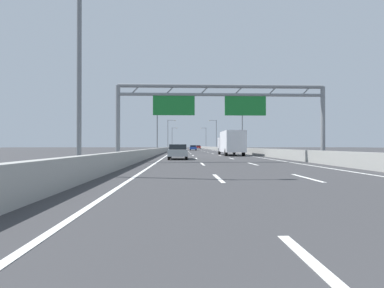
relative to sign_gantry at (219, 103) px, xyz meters
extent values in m
plane|color=#38383A|center=(0.22, 75.33, -4.85)|extent=(260.00, 260.00, 0.00)
cube|color=white|center=(-1.58, -21.17, -4.84)|extent=(0.16, 3.00, 0.01)
cube|color=white|center=(-1.58, -12.17, -4.84)|extent=(0.16, 3.00, 0.01)
cube|color=white|center=(-1.58, -3.17, -4.84)|extent=(0.16, 3.00, 0.01)
cube|color=white|center=(-1.58, 5.83, -4.84)|extent=(0.16, 3.00, 0.01)
cube|color=white|center=(-1.58, 14.83, -4.84)|extent=(0.16, 3.00, 0.01)
cube|color=white|center=(-1.58, 23.83, -4.84)|extent=(0.16, 3.00, 0.01)
cube|color=white|center=(-1.58, 32.83, -4.84)|extent=(0.16, 3.00, 0.01)
cube|color=white|center=(-1.58, 41.83, -4.84)|extent=(0.16, 3.00, 0.01)
cube|color=white|center=(-1.58, 50.83, -4.84)|extent=(0.16, 3.00, 0.01)
cube|color=white|center=(-1.58, 59.83, -4.84)|extent=(0.16, 3.00, 0.01)
cube|color=white|center=(-1.58, 68.83, -4.84)|extent=(0.16, 3.00, 0.01)
cube|color=white|center=(-1.58, 77.83, -4.84)|extent=(0.16, 3.00, 0.01)
cube|color=white|center=(-1.58, 86.83, -4.84)|extent=(0.16, 3.00, 0.01)
cube|color=white|center=(-1.58, 95.83, -4.84)|extent=(0.16, 3.00, 0.01)
cube|color=white|center=(-1.58, 104.83, -4.84)|extent=(0.16, 3.00, 0.01)
cube|color=white|center=(-1.58, 113.83, -4.84)|extent=(0.16, 3.00, 0.01)
cube|color=white|center=(-1.58, 122.83, -4.84)|extent=(0.16, 3.00, 0.01)
cube|color=white|center=(-1.58, 131.83, -4.84)|extent=(0.16, 3.00, 0.01)
cube|color=white|center=(2.02, -12.17, -4.84)|extent=(0.16, 3.00, 0.01)
cube|color=white|center=(2.02, -3.17, -4.84)|extent=(0.16, 3.00, 0.01)
cube|color=white|center=(2.02, 5.83, -4.84)|extent=(0.16, 3.00, 0.01)
cube|color=white|center=(2.02, 14.83, -4.84)|extent=(0.16, 3.00, 0.01)
cube|color=white|center=(2.02, 23.83, -4.84)|extent=(0.16, 3.00, 0.01)
cube|color=white|center=(2.02, 32.83, -4.84)|extent=(0.16, 3.00, 0.01)
cube|color=white|center=(2.02, 41.83, -4.84)|extent=(0.16, 3.00, 0.01)
cube|color=white|center=(2.02, 50.83, -4.84)|extent=(0.16, 3.00, 0.01)
cube|color=white|center=(2.02, 59.83, -4.84)|extent=(0.16, 3.00, 0.01)
cube|color=white|center=(2.02, 68.83, -4.84)|extent=(0.16, 3.00, 0.01)
cube|color=white|center=(2.02, 77.83, -4.84)|extent=(0.16, 3.00, 0.01)
cube|color=white|center=(2.02, 86.83, -4.84)|extent=(0.16, 3.00, 0.01)
cube|color=white|center=(2.02, 95.83, -4.84)|extent=(0.16, 3.00, 0.01)
cube|color=white|center=(2.02, 104.83, -4.84)|extent=(0.16, 3.00, 0.01)
cube|color=white|center=(2.02, 113.83, -4.84)|extent=(0.16, 3.00, 0.01)
cube|color=white|center=(2.02, 122.83, -4.84)|extent=(0.16, 3.00, 0.01)
cube|color=white|center=(2.02, 131.83, -4.84)|extent=(0.16, 3.00, 0.01)
cube|color=white|center=(-5.03, 63.33, -4.84)|extent=(0.16, 176.00, 0.01)
cube|color=white|center=(5.47, 63.33, -4.84)|extent=(0.16, 176.00, 0.01)
cube|color=#9E9E99|center=(-6.68, 85.33, -4.37)|extent=(0.45, 220.00, 0.95)
cube|color=#9E9E99|center=(7.12, 85.33, -4.37)|extent=(0.45, 220.00, 0.95)
cylinder|color=gray|center=(-8.23, 0.00, -1.75)|extent=(0.36, 0.36, 6.20)
cylinder|color=gray|center=(8.67, 0.00, -1.75)|extent=(0.36, 0.36, 6.20)
cylinder|color=gray|center=(0.22, 0.00, 1.35)|extent=(16.91, 0.32, 0.32)
cylinder|color=gray|center=(0.22, 0.00, 0.65)|extent=(16.91, 0.26, 0.26)
cylinder|color=gray|center=(-6.82, 0.00, 1.00)|extent=(0.74, 0.10, 0.74)
cylinder|color=gray|center=(-4.01, 0.00, 1.00)|extent=(0.74, 0.10, 0.74)
cylinder|color=gray|center=(-1.19, 0.00, 1.00)|extent=(0.74, 0.10, 0.74)
cylinder|color=gray|center=(1.63, 0.00, 1.00)|extent=(0.74, 0.10, 0.74)
cylinder|color=gray|center=(4.45, 0.00, 1.00)|extent=(0.74, 0.10, 0.74)
cylinder|color=gray|center=(7.26, 0.00, 1.00)|extent=(0.74, 0.10, 0.74)
cube|color=#19752D|center=(-3.70, 0.00, -0.25)|extent=(3.40, 0.12, 1.60)
cube|color=#19752D|center=(2.18, 0.00, -0.25)|extent=(3.40, 0.12, 1.60)
cylinder|color=slate|center=(-7.48, -11.11, -0.10)|extent=(0.20, 0.20, 9.50)
cylinder|color=slate|center=(-7.48, 28.81, -0.10)|extent=(0.20, 0.20, 9.50)
cylinder|color=slate|center=(-6.38, 28.81, 4.50)|extent=(2.20, 0.12, 0.12)
cube|color=#F2EAC6|center=(-5.28, 28.81, 4.40)|extent=(0.56, 0.28, 0.20)
cylinder|color=slate|center=(7.92, 28.81, -0.10)|extent=(0.20, 0.20, 9.50)
cylinder|color=slate|center=(6.82, 28.81, 4.50)|extent=(2.20, 0.12, 0.12)
cube|color=#F2EAC6|center=(5.72, 28.81, 4.40)|extent=(0.56, 0.28, 0.20)
cylinder|color=slate|center=(-7.48, 68.72, -0.10)|extent=(0.20, 0.20, 9.50)
cylinder|color=slate|center=(-6.38, 68.72, 4.50)|extent=(2.20, 0.12, 0.12)
cube|color=#F2EAC6|center=(-5.28, 68.72, 4.40)|extent=(0.56, 0.28, 0.20)
cylinder|color=slate|center=(7.92, 68.72, -0.10)|extent=(0.20, 0.20, 9.50)
cylinder|color=slate|center=(6.82, 68.72, 4.50)|extent=(2.20, 0.12, 0.12)
cube|color=#F2EAC6|center=(5.72, 68.72, 4.40)|extent=(0.56, 0.28, 0.20)
cylinder|color=slate|center=(-7.48, 108.63, -0.10)|extent=(0.20, 0.20, 9.50)
cylinder|color=slate|center=(-6.38, 108.63, 4.50)|extent=(2.20, 0.12, 0.12)
cube|color=#F2EAC6|center=(-5.28, 108.63, 4.40)|extent=(0.56, 0.28, 0.20)
cylinder|color=slate|center=(7.92, 108.63, -0.10)|extent=(0.20, 0.20, 9.50)
cylinder|color=slate|center=(6.82, 108.63, 4.50)|extent=(2.20, 0.12, 0.12)
cube|color=#F2EAC6|center=(5.72, 108.63, 4.40)|extent=(0.56, 0.28, 0.20)
cube|color=#1E7A38|center=(-3.19, 83.33, -4.17)|extent=(1.87, 4.62, 0.72)
cube|color=black|center=(-3.19, 83.77, -3.59)|extent=(1.65, 2.14, 0.43)
cylinder|color=black|center=(-4.02, 85.09, -4.53)|extent=(0.22, 0.64, 0.64)
cylinder|color=black|center=(-2.37, 85.09, -4.53)|extent=(0.22, 0.64, 0.64)
cylinder|color=black|center=(-4.02, 81.56, -4.53)|extent=(0.22, 0.64, 0.64)
cylinder|color=black|center=(-2.37, 81.56, -4.53)|extent=(0.22, 0.64, 0.64)
cube|color=#A8ADB2|center=(-3.42, 4.61, -4.21)|extent=(1.83, 4.39, 0.63)
cube|color=black|center=(-3.42, 4.35, -3.66)|extent=(1.61, 1.97, 0.48)
cylinder|color=black|center=(-4.23, 6.26, -4.53)|extent=(0.22, 0.64, 0.64)
cylinder|color=black|center=(-2.62, 6.26, -4.53)|extent=(0.22, 0.64, 0.64)
cylinder|color=black|center=(-4.23, 2.96, -4.53)|extent=(0.22, 0.64, 0.64)
cylinder|color=black|center=(-2.62, 2.96, -4.53)|extent=(0.22, 0.64, 0.64)
cube|color=#2347AD|center=(0.04, 56.37, -4.21)|extent=(1.77, 4.31, 0.63)
cube|color=black|center=(0.04, 56.80, -3.66)|extent=(1.55, 1.87, 0.47)
cylinder|color=black|center=(-0.73, 57.98, -4.53)|extent=(0.22, 0.64, 0.64)
cylinder|color=black|center=(0.81, 57.98, -4.53)|extent=(0.22, 0.64, 0.64)
cylinder|color=black|center=(-0.73, 54.77, -4.53)|extent=(0.22, 0.64, 0.64)
cylinder|color=black|center=(0.81, 54.77, -4.53)|extent=(0.22, 0.64, 0.64)
cube|color=red|center=(3.86, 98.67, -4.18)|extent=(1.86, 4.68, 0.70)
cube|color=black|center=(3.86, 99.08, -3.61)|extent=(1.64, 2.19, 0.44)
cylinder|color=black|center=(3.04, 100.46, -4.53)|extent=(0.22, 0.64, 0.64)
cylinder|color=black|center=(4.68, 100.46, -4.53)|extent=(0.22, 0.64, 0.64)
cylinder|color=black|center=(3.04, 96.88, -4.53)|extent=(0.22, 0.64, 0.64)
cylinder|color=black|center=(4.68, 96.88, -4.53)|extent=(0.22, 0.64, 0.64)
cube|color=orange|center=(-3.15, 102.32, -4.22)|extent=(1.77, 4.42, 0.62)
cube|color=black|center=(-3.15, 101.74, -3.64)|extent=(1.56, 1.90, 0.54)
cylinder|color=black|center=(-3.93, 103.98, -4.53)|extent=(0.22, 0.64, 0.64)
cylinder|color=black|center=(-2.37, 103.98, -4.53)|extent=(0.22, 0.64, 0.64)
cylinder|color=black|center=(-3.93, 100.66, -4.53)|extent=(0.22, 0.64, 0.64)
cylinder|color=black|center=(-2.37, 100.66, -4.53)|extent=(0.22, 0.64, 0.64)
cube|color=silver|center=(3.63, 19.03, -3.36)|extent=(2.49, 2.49, 2.01)
cube|color=silver|center=(3.63, 14.49, -2.99)|extent=(2.49, 6.20, 2.75)
cylinder|color=black|center=(2.52, 19.38, -4.37)|extent=(0.28, 0.96, 0.96)
cylinder|color=black|center=(4.73, 19.38, -4.37)|extent=(0.28, 0.96, 0.96)
cylinder|color=black|center=(2.52, 12.79, -4.37)|extent=(0.28, 0.96, 0.96)
cylinder|color=black|center=(4.73, 12.79, -4.37)|extent=(0.28, 0.96, 0.96)
camera|label=1|loc=(-3.04, -23.85, -3.53)|focal=27.35mm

